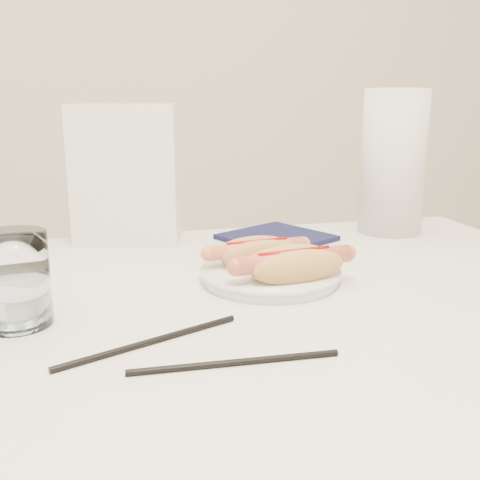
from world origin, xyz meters
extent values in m
cube|color=silver|center=(0.00, 0.00, 0.73)|extent=(1.20, 0.80, 0.04)
cylinder|color=silver|center=(0.54, 0.34, 0.35)|extent=(0.04, 0.04, 0.71)
cylinder|color=white|center=(0.10, 0.06, 0.76)|extent=(0.20, 0.20, 0.02)
ellipsoid|color=tan|center=(0.09, 0.08, 0.79)|extent=(0.12, 0.05, 0.04)
ellipsoid|color=tan|center=(0.08, 0.10, 0.79)|extent=(0.12, 0.05, 0.04)
ellipsoid|color=tan|center=(0.09, 0.09, 0.78)|extent=(0.11, 0.06, 0.02)
cylinder|color=#E0744F|center=(0.09, 0.09, 0.79)|extent=(0.15, 0.04, 0.02)
cylinder|color=#990A05|center=(0.09, 0.09, 0.80)|extent=(0.10, 0.02, 0.01)
ellipsoid|color=tan|center=(0.12, 0.00, 0.79)|extent=(0.14, 0.05, 0.05)
ellipsoid|color=tan|center=(0.11, 0.03, 0.79)|extent=(0.14, 0.05, 0.05)
ellipsoid|color=tan|center=(0.11, 0.01, 0.78)|extent=(0.13, 0.07, 0.03)
cylinder|color=#C95C47|center=(0.11, 0.01, 0.79)|extent=(0.17, 0.05, 0.03)
cylinder|color=#990A05|center=(0.11, 0.01, 0.81)|extent=(0.11, 0.02, 0.01)
cylinder|color=white|center=(-0.24, -0.02, 0.81)|extent=(0.08, 0.08, 0.11)
cylinder|color=black|center=(-0.09, -0.11, 0.75)|extent=(0.20, 0.09, 0.01)
cylinder|color=black|center=(-0.01, -0.18, 0.75)|extent=(0.21, 0.02, 0.01)
cube|color=silver|center=(-0.09, 0.35, 0.87)|extent=(0.20, 0.14, 0.25)
cube|color=#111437|center=(0.18, 0.29, 0.75)|extent=(0.23, 0.23, 0.01)
cylinder|color=silver|center=(0.41, 0.30, 0.89)|extent=(0.13, 0.13, 0.27)
camera|label=1|loc=(-0.13, -0.67, 1.01)|focal=41.82mm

